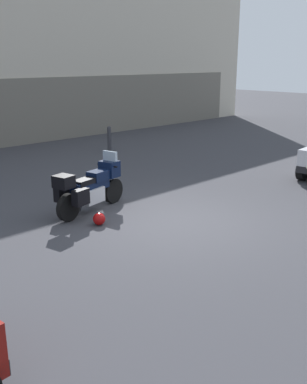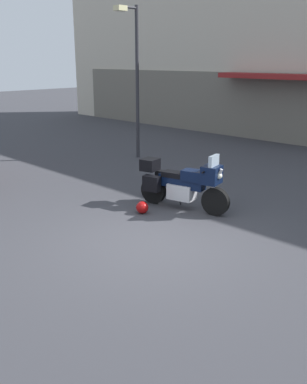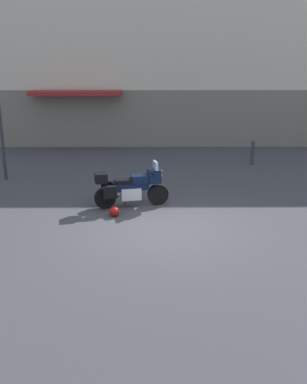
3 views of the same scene
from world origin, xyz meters
The scene contains 4 objects.
ground_plane centered at (0.00, 0.00, 0.00)m, with size 80.00×80.00×0.00m, color #38383D.
motorcycle centered at (-0.93, 1.91, 0.62)m, with size 2.24×1.00×1.36m.
helmet centered at (-1.35, 1.04, 0.14)m, with size 0.28×0.28×0.28m, color #990C0C.
bollard_curbside centered at (3.97, 7.32, 0.54)m, with size 0.16×0.16×1.03m.
Camera 1 is at (-6.97, -6.51, 3.54)m, focal length 41.78 mm.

